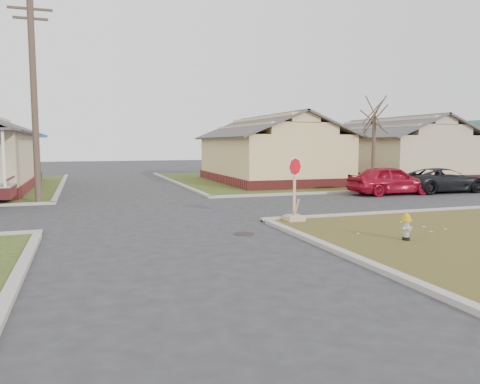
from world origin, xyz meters
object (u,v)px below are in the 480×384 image
object	(u,v)px
stop_sign	(294,207)
red_sedan	(390,180)
utility_pole	(34,98)
dark_pickup	(443,180)
fire_hydrant	(406,225)

from	to	relation	value
stop_sign	red_sedan	size ratio (longest dim) A/B	0.49
utility_pole	dark_pickup	world-z (taller)	utility_pole
red_sedan	stop_sign	bearing A→B (deg)	127.67
utility_pole	red_sedan	size ratio (longest dim) A/B	2.01
fire_hydrant	dark_pickup	xyz separation A→B (m)	(10.48, 10.26, 0.21)
utility_pole	dark_pickup	bearing A→B (deg)	-4.47
stop_sign	red_sedan	xyz separation A→B (m)	(8.46, 6.23, 0.24)
stop_sign	dark_pickup	xyz separation A→B (m)	(11.99, 6.30, 0.14)
fire_hydrant	stop_sign	size ratio (longest dim) A/B	0.34
fire_hydrant	red_sedan	bearing A→B (deg)	50.12
stop_sign	red_sedan	distance (m)	10.50
stop_sign	fire_hydrant	bearing A→B (deg)	-69.03
red_sedan	utility_pole	bearing A→B (deg)	85.68
fire_hydrant	stop_sign	bearing A→B (deg)	105.37
utility_pole	stop_sign	distance (m)	12.50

